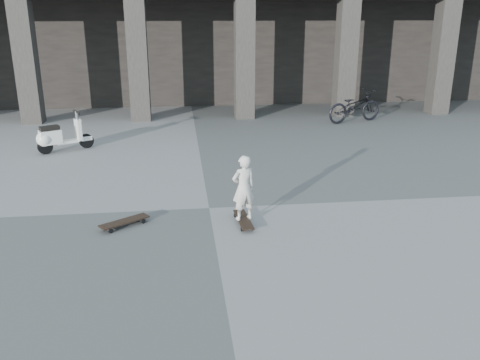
{
  "coord_description": "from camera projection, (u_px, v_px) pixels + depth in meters",
  "views": [
    {
      "loc": [
        -0.51,
        -9.05,
        3.6
      ],
      "look_at": [
        0.56,
        -0.32,
        0.65
      ],
      "focal_mm": 38.0,
      "sensor_mm": 36.0,
      "label": 1
    }
  ],
  "objects": [
    {
      "name": "ground",
      "position": [
        209.0,
        208.0,
        9.72
      ],
      "size": [
        90.0,
        90.0,
        0.0
      ],
      "primitive_type": "plane",
      "color": "#4F4F4C",
      "rests_on": "ground"
    },
    {
      "name": "skateboard_spare",
      "position": [
        124.0,
        222.0,
        8.87
      ],
      "size": [
        0.87,
        0.69,
        0.11
      ],
      "rotation": [
        0.0,
        0.0,
        0.6
      ],
      "color": "black",
      "rests_on": "ground"
    },
    {
      "name": "bicycle",
      "position": [
        355.0,
        106.0,
        17.04
      ],
      "size": [
        2.16,
        1.32,
        1.07
      ],
      "primitive_type": "imported",
      "rotation": [
        0.0,
        0.0,
        1.89
      ],
      "color": "black",
      "rests_on": "ground"
    },
    {
      "name": "colonnade",
      "position": [
        187.0,
        24.0,
        21.71
      ],
      "size": [
        28.0,
        8.82,
        6.0
      ],
      "color": "black",
      "rests_on": "ground"
    },
    {
      "name": "longboard",
      "position": [
        243.0,
        220.0,
        8.99
      ],
      "size": [
        0.27,
        0.92,
        0.09
      ],
      "rotation": [
        0.0,
        0.0,
        1.64
      ],
      "color": "black",
      "rests_on": "ground"
    },
    {
      "name": "child",
      "position": [
        243.0,
        188.0,
        8.8
      ],
      "size": [
        0.49,
        0.4,
        1.16
      ],
      "primitive_type": "imported",
      "rotation": [
        0.0,
        0.0,
        3.46
      ],
      "color": "silver",
      "rests_on": "longboard"
    },
    {
      "name": "scooter",
      "position": [
        55.0,
        137.0,
        13.4
      ],
      "size": [
        1.37,
        0.86,
        1.05
      ],
      "rotation": [
        0.0,
        0.0,
        0.49
      ],
      "color": "black",
      "rests_on": "ground"
    }
  ]
}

